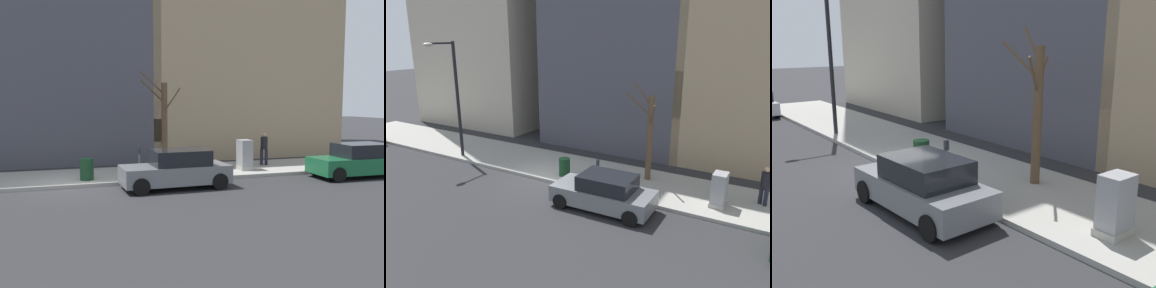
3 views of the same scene
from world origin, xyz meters
The scene contains 9 objects.
ground_plane centered at (0.00, 0.00, 0.00)m, with size 120.00×120.00×0.00m, color #2B2B2D.
sidewalk centered at (2.00, 0.00, 0.07)m, with size 4.00×36.00×0.15m, color #9E9B93.
parked_car_grey centered at (-1.14, -3.88, 0.74)m, with size 2.04×4.26×1.52m.
parking_meter centered at (0.45, -2.71, 0.98)m, with size 0.14×0.10×1.35m.
utility_box centered at (1.30, -7.94, 0.85)m, with size 0.83×0.60×1.43m.
streetlamp centered at (0.28, 6.35, 4.02)m, with size 1.97×0.32×6.50m.
bare_tree centered at (2.60, -4.32, 2.37)m, with size 1.82×1.72×4.70m.
trash_bin centered at (0.90, -0.59, 0.60)m, with size 0.56×0.56×0.90m, color #14381E.
pedestrian_near_meter centered at (2.37, -9.52, 1.09)m, with size 0.36×0.37×1.66m.
Camera 2 is at (-13.88, -10.32, 7.03)m, focal length 35.00 mm.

